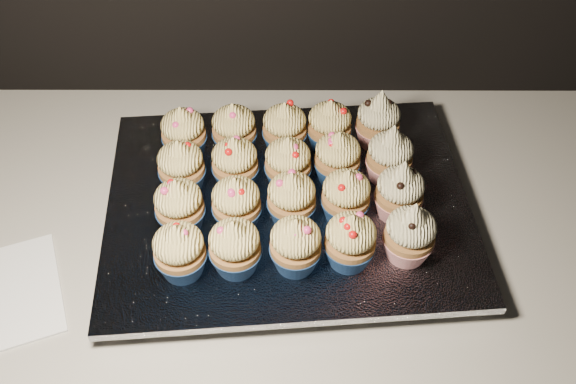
% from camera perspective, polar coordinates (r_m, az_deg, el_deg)
% --- Properties ---
extents(worktop, '(2.44, 0.64, 0.04)m').
position_cam_1_polar(worktop, '(0.89, -5.24, -4.20)').
color(worktop, beige).
rests_on(worktop, cabinet).
extents(baking_tray, '(0.47, 0.37, 0.02)m').
position_cam_1_polar(baking_tray, '(0.87, 0.00, -1.72)').
color(baking_tray, black).
rests_on(baking_tray, worktop).
extents(foil_lining, '(0.51, 0.41, 0.01)m').
position_cam_1_polar(foil_lining, '(0.86, 0.00, -0.99)').
color(foil_lining, silver).
rests_on(foil_lining, baking_tray).
extents(cupcake_0, '(0.06, 0.06, 0.08)m').
position_cam_1_polar(cupcake_0, '(0.77, -9.61, -5.17)').
color(cupcake_0, navy).
rests_on(cupcake_0, foil_lining).
extents(cupcake_1, '(0.06, 0.06, 0.08)m').
position_cam_1_polar(cupcake_1, '(0.76, -4.75, -4.88)').
color(cupcake_1, navy).
rests_on(cupcake_1, foil_lining).
extents(cupcake_2, '(0.06, 0.06, 0.08)m').
position_cam_1_polar(cupcake_2, '(0.76, 0.68, -4.71)').
color(cupcake_2, navy).
rests_on(cupcake_2, foil_lining).
extents(cupcake_3, '(0.06, 0.06, 0.08)m').
position_cam_1_polar(cupcake_3, '(0.77, 5.56, -4.31)').
color(cupcake_3, navy).
rests_on(cupcake_3, foil_lining).
extents(cupcake_4, '(0.06, 0.06, 0.10)m').
position_cam_1_polar(cupcake_4, '(0.78, 10.79, -3.65)').
color(cupcake_4, '#AB1721').
rests_on(cupcake_4, foil_lining).
extents(cupcake_5, '(0.06, 0.06, 0.08)m').
position_cam_1_polar(cupcake_5, '(0.81, -9.63, -1.22)').
color(cupcake_5, navy).
rests_on(cupcake_5, foil_lining).
extents(cupcake_6, '(0.06, 0.06, 0.08)m').
position_cam_1_polar(cupcake_6, '(0.81, -4.61, -1.02)').
color(cupcake_6, navy).
rests_on(cupcake_6, foil_lining).
extents(cupcake_7, '(0.06, 0.06, 0.08)m').
position_cam_1_polar(cupcake_7, '(0.81, 0.32, -0.61)').
color(cupcake_7, navy).
rests_on(cupcake_7, foil_lining).
extents(cupcake_8, '(0.06, 0.06, 0.08)m').
position_cam_1_polar(cupcake_8, '(0.81, 5.17, -0.37)').
color(cupcake_8, navy).
rests_on(cupcake_8, foil_lining).
extents(cupcake_9, '(0.06, 0.06, 0.10)m').
position_cam_1_polar(cupcake_9, '(0.83, 9.90, 0.02)').
color(cupcake_9, '#AB1721').
rests_on(cupcake_9, foil_lining).
extents(cupcake_10, '(0.06, 0.06, 0.08)m').
position_cam_1_polar(cupcake_10, '(0.86, -9.47, 2.25)').
color(cupcake_10, navy).
rests_on(cupcake_10, foil_lining).
extents(cupcake_11, '(0.06, 0.06, 0.08)m').
position_cam_1_polar(cupcake_11, '(0.85, -4.73, 2.57)').
color(cupcake_11, navy).
rests_on(cupcake_11, foil_lining).
extents(cupcake_12, '(0.06, 0.06, 0.08)m').
position_cam_1_polar(cupcake_12, '(0.85, -0.01, 2.56)').
color(cupcake_12, navy).
rests_on(cupcake_12, foil_lining).
extents(cupcake_13, '(0.06, 0.06, 0.08)m').
position_cam_1_polar(cupcake_13, '(0.86, 4.42, 3.04)').
color(cupcake_13, navy).
rests_on(cupcake_13, foil_lining).
extents(cupcake_14, '(0.06, 0.06, 0.10)m').
position_cam_1_polar(cupcake_14, '(0.87, 9.04, 3.20)').
color(cupcake_14, '#AB1721').
rests_on(cupcake_14, foil_lining).
extents(cupcake_15, '(0.06, 0.06, 0.08)m').
position_cam_1_polar(cupcake_15, '(0.91, -9.26, 5.21)').
color(cupcake_15, navy).
rests_on(cupcake_15, foil_lining).
extents(cupcake_16, '(0.06, 0.06, 0.08)m').
position_cam_1_polar(cupcake_16, '(0.90, -4.81, 5.57)').
color(cupcake_16, navy).
rests_on(cupcake_16, foil_lining).
extents(cupcake_17, '(0.06, 0.06, 0.08)m').
position_cam_1_polar(cupcake_17, '(0.90, -0.30, 5.67)').
color(cupcake_17, navy).
rests_on(cupcake_17, foil_lining).
extents(cupcake_18, '(0.06, 0.06, 0.08)m').
position_cam_1_polar(cupcake_18, '(0.91, 3.71, 5.88)').
color(cupcake_18, navy).
rests_on(cupcake_18, foil_lining).
extents(cupcake_19, '(0.06, 0.06, 0.10)m').
position_cam_1_polar(cupcake_19, '(0.92, 8.02, 6.28)').
color(cupcake_19, '#AB1721').
rests_on(cupcake_19, foil_lining).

